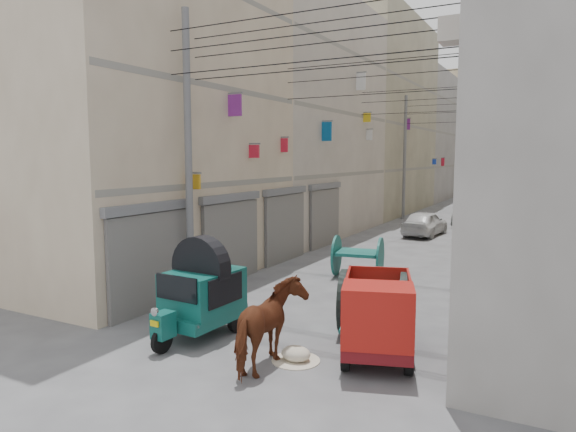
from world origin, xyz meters
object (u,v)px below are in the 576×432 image
Objects in this scene: feed_sack at (296,354)px; distant_car_green at (472,204)px; tonga_cart at (373,301)px; auto_rickshaw at (201,291)px; second_cart at (358,255)px; horse at (270,326)px; mini_truck at (377,320)px; distant_car_grey at (469,215)px; distant_car_white at (425,223)px.

feed_sack is 0.15× the size of distant_car_green.
tonga_cart is 2.50m from feed_sack.
auto_rickshaw is 0.73× the size of tonga_cart.
distant_car_green is at bearing 80.35° from second_cart.
tonga_cart is 5.64m from second_cart.
tonga_cart is 0.87× the size of distant_car_green.
horse is at bearing -125.40° from tonga_cart.
feed_sack is at bearing -166.89° from mini_truck.
distant_car_green is at bearing -94.05° from horse.
second_cart is 0.89× the size of horse.
second_cart is at bearing 83.89° from auto_rickshaw.
auto_rickshaw is at bearing -26.43° from horse.
auto_rickshaw is 22.73m from distant_car_grey.
tonga_cart is 0.90× the size of distant_car_white.
horse is at bearing -90.72° from second_cart.
auto_rickshaw is at bearing -93.51° from distant_car_grey.
distant_car_white is at bearing -91.59° from horse.
feed_sack is at bearing -4.19° from auto_rickshaw.
feed_sack is 0.16× the size of distant_car_grey.
distant_car_white reaches higher than distant_car_green.
horse is (2.30, -0.87, -0.19)m from auto_rickshaw.
mini_truck reaches higher than distant_car_white.
second_cart is at bearing 100.99° from feed_sack.
auto_rickshaw is 17.55m from distant_car_white.
second_cart is 15.52m from distant_car_grey.
horse reaches higher than second_cart.
horse is at bearing -17.79° from auto_rickshaw.
second_cart reaches higher than feed_sack.
mini_truck is at bearing -145.92° from horse.
distant_car_grey is at bearing 90.45° from feed_sack.
mini_truck is at bearing -83.37° from distant_car_grey.
tonga_cart is at bearing -84.67° from distant_car_grey.
second_cart is 0.47× the size of distant_car_grey.
auto_rickshaw is at bearing 82.16° from distant_car_green.
horse reaches higher than feed_sack.
horse is at bearing -158.06° from mini_truck.
mini_truck is 17.26m from distant_car_white.
auto_rickshaw is 0.77× the size of mini_truck.
horse is (-1.09, -2.83, 0.08)m from tonga_cart.
feed_sack is (-1.40, -0.84, -0.66)m from mini_truck.
second_cart is (-2.85, 6.60, -0.07)m from mini_truck.
distant_car_green is (-1.22, 31.16, 0.42)m from feed_sack.
mini_truck is at bearing 104.70° from distant_car_white.
auto_rickshaw is 4.14× the size of feed_sack.
distant_car_white is at bearing 82.98° from distant_car_green.
horse is 0.52× the size of distant_car_white.
feed_sack is (2.57, -0.32, -0.88)m from auto_rickshaw.
second_cart is (1.13, 7.13, -0.29)m from auto_rickshaw.
distant_car_white is (-2.44, 15.55, -0.11)m from tonga_cart.
mini_truck reaches higher than feed_sack.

